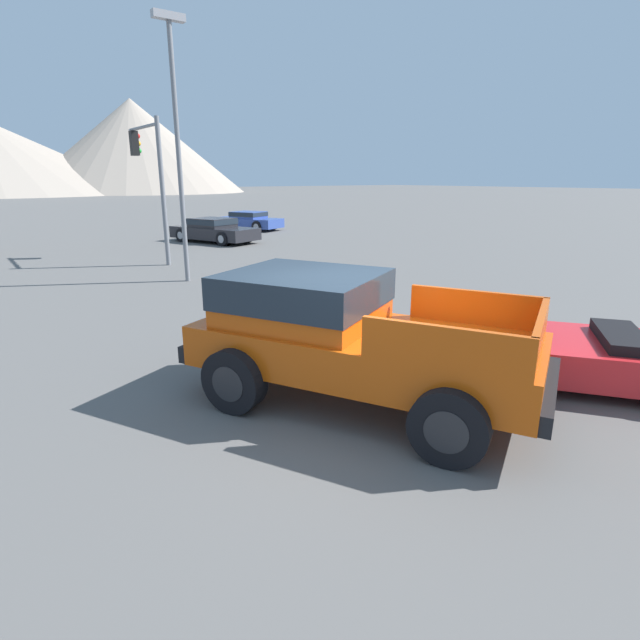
% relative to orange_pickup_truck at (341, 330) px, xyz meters
% --- Properties ---
extents(ground_plane, '(320.00, 320.00, 0.00)m').
position_rel_orange_pickup_truck_xyz_m(ground_plane, '(0.08, -0.41, -1.03)').
color(ground_plane, '#5B5956').
extents(orange_pickup_truck, '(3.96, 5.27, 1.79)m').
position_rel_orange_pickup_truck_xyz_m(orange_pickup_truck, '(0.00, 0.00, 0.00)').
color(orange_pickup_truck, '#CC4C0C').
rests_on(orange_pickup_truck, ground_plane).
extents(red_convertible_car, '(3.95, 4.50, 1.07)m').
position_rel_orange_pickup_truck_xyz_m(red_convertible_car, '(3.25, -1.56, -0.60)').
color(red_convertible_car, red).
rests_on(red_convertible_car, ground_plane).
extents(parked_car_blue, '(3.35, 4.60, 1.10)m').
position_rel_orange_pickup_truck_xyz_m(parked_car_blue, '(10.69, 22.24, -0.46)').
color(parked_car_blue, '#334C9E').
rests_on(parked_car_blue, ground_plane).
extents(parked_car_dark, '(3.20, 4.86, 1.17)m').
position_rel_orange_pickup_truck_xyz_m(parked_car_dark, '(6.44, 17.90, -0.43)').
color(parked_car_dark, '#232328').
rests_on(parked_car_dark, ground_plane).
extents(traffic_light_main, '(0.38, 3.11, 5.09)m').
position_rel_orange_pickup_truck_xyz_m(traffic_light_main, '(2.17, 13.90, 2.51)').
color(traffic_light_main, slate).
rests_on(traffic_light_main, ground_plane).
extents(street_lamp_post, '(0.90, 0.24, 7.37)m').
position_rel_orange_pickup_truck_xyz_m(street_lamp_post, '(1.57, 9.45, 3.42)').
color(street_lamp_post, slate).
rests_on(street_lamp_post, ground_plane).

